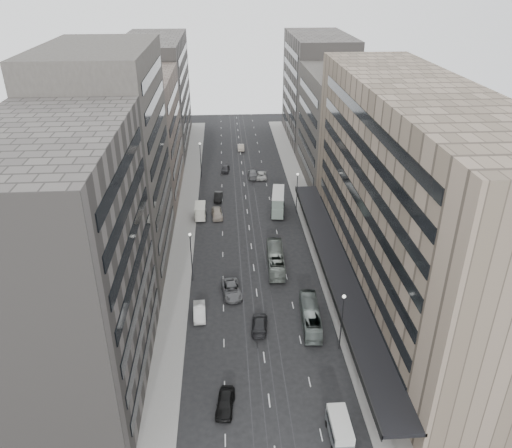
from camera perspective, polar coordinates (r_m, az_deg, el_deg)
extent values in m
plane|color=black|center=(69.10, 0.53, -11.65)|extent=(220.00, 220.00, 0.00)
cube|color=gray|center=(102.16, 5.69, 2.04)|extent=(4.00, 125.00, 0.15)
cube|color=gray|center=(101.18, -7.86, 1.65)|extent=(4.00, 125.00, 0.15)
cube|color=gray|center=(72.52, 17.31, 2.91)|extent=(15.00, 60.00, 30.00)
cube|color=black|center=(74.89, 9.31, -4.88)|extent=(4.40, 60.00, 0.50)
cube|color=#433F3A|center=(113.11, 9.66, 10.78)|extent=(15.00, 28.00, 24.00)
cube|color=#5D5854|center=(141.09, 7.03, 15.06)|extent=(15.00, 32.00, 28.00)
cube|color=#5D5854|center=(56.45, -21.16, -5.02)|extent=(15.00, 28.00, 30.00)
cube|color=#433F3A|center=(79.16, -16.31, 6.67)|extent=(15.00, 26.00, 34.00)
cube|color=#7A6A5F|center=(105.70, -13.23, 9.56)|extent=(15.00, 28.00, 25.00)
cube|color=#5D5854|center=(136.91, -11.32, 14.38)|extent=(15.00, 38.00, 28.00)
cylinder|color=#262628|center=(64.09, 9.74, -11.15)|extent=(0.16, 0.16, 8.00)
sphere|color=silver|center=(61.65, 10.04, -8.16)|extent=(0.44, 0.44, 0.44)
cylinder|color=#262628|center=(97.95, 4.69, 3.46)|extent=(0.16, 0.16, 8.00)
sphere|color=silver|center=(96.37, 4.78, 5.69)|extent=(0.44, 0.44, 0.44)
cylinder|color=#262628|center=(76.72, -7.39, -3.89)|extent=(0.16, 0.16, 8.00)
sphere|color=silver|center=(74.70, -7.58, -1.19)|extent=(0.44, 0.44, 0.44)
cylinder|color=#262628|center=(115.65, -6.35, 7.19)|extent=(0.16, 0.16, 8.00)
sphere|color=silver|center=(114.32, -6.45, 9.12)|extent=(0.44, 0.44, 0.44)
imported|color=slate|center=(69.14, 6.23, -10.39)|extent=(2.90, 9.83, 2.70)
imported|color=gray|center=(80.73, 2.26, -4.04)|extent=(2.96, 10.68, 2.95)
cube|color=slate|center=(98.67, 2.52, 2.11)|extent=(3.28, 8.30, 2.06)
cube|color=slate|center=(97.87, 2.55, 3.13)|extent=(3.19, 7.97, 1.79)
cube|color=silver|center=(97.48, 2.56, 3.64)|extent=(3.28, 8.30, 0.11)
cylinder|color=black|center=(96.53, 1.80, 0.84)|extent=(0.37, 0.92, 0.90)
cylinder|color=black|center=(96.49, 3.13, 0.80)|extent=(0.37, 0.92, 0.90)
cylinder|color=black|center=(101.76, 1.92, 2.29)|extent=(0.37, 0.92, 0.90)
cylinder|color=black|center=(101.73, 3.19, 2.26)|extent=(0.37, 0.92, 0.90)
cube|color=#53575A|center=(56.13, 9.51, -22.36)|extent=(2.00, 4.78, 1.24)
cube|color=beige|center=(55.30, 9.61, -21.61)|extent=(1.96, 4.68, 0.98)
cylinder|color=black|center=(55.85, 10.93, -23.87)|extent=(0.20, 0.71, 0.71)
cylinder|color=black|center=(57.41, 8.06, -21.69)|extent=(0.20, 0.71, 0.71)
cylinder|color=black|center=(57.79, 10.15, -21.47)|extent=(0.20, 0.71, 0.71)
cube|color=beige|center=(97.05, -6.37, 1.22)|extent=(2.03, 4.50, 1.38)
cube|color=beige|center=(96.52, -6.41, 1.88)|extent=(1.99, 4.41, 1.09)
cylinder|color=black|center=(96.09, -6.98, 0.45)|extent=(0.20, 0.72, 0.72)
cylinder|color=black|center=(95.98, -5.78, 0.48)|extent=(0.20, 0.72, 0.72)
cylinder|color=black|center=(98.74, -6.91, 1.22)|extent=(0.20, 0.72, 0.72)
cylinder|color=black|center=(98.64, -5.74, 1.26)|extent=(0.20, 0.72, 0.72)
imported|color=black|center=(58.35, -3.54, -19.72)|extent=(2.48, 4.87, 1.59)
imported|color=silver|center=(70.88, -6.48, -9.92)|extent=(1.87, 4.76, 1.54)
imported|color=#5D5E60|center=(74.73, -2.80, -7.53)|extent=(3.38, 6.06, 1.60)
imported|color=black|center=(68.40, 0.41, -11.31)|extent=(2.64, 5.38, 1.51)
imported|color=#A09384|center=(97.22, -4.47, 1.24)|extent=(2.41, 5.19, 1.72)
imported|color=black|center=(104.62, -4.33, 3.14)|extent=(1.88, 4.71, 1.52)
imported|color=silver|center=(115.70, 0.61, 5.63)|extent=(2.59, 5.30, 1.45)
imported|color=slate|center=(116.12, -0.36, 5.77)|extent=(2.42, 5.74, 1.65)
imported|color=#2B2B2E|center=(119.56, -3.52, 6.32)|extent=(2.18, 4.41, 1.45)
imported|color=#A79A8A|center=(134.44, -1.74, 8.79)|extent=(1.69, 4.79, 1.58)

